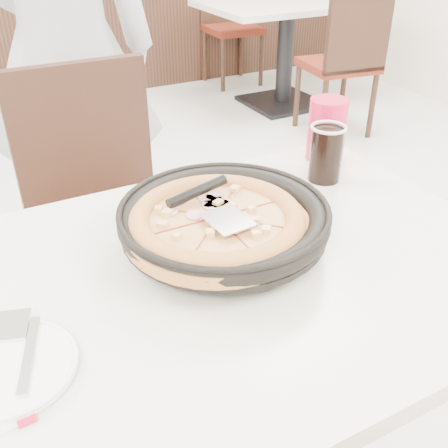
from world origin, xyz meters
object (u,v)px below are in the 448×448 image
pizza (217,227)px  cola_glass (326,155)px  bg_table_right (285,55)px  bg_chair_right_near (338,61)px  side_plate (10,368)px  red_cup (327,129)px  main_table (210,408)px  chair_far (112,236)px  diner_person (64,51)px  bg_chair_right_far (233,26)px  pizza_pan (224,228)px

pizza → cola_glass: 0.41m
bg_table_right → bg_chair_right_near: (-0.03, -0.64, 0.10)m
bg_chair_right_near → side_plate: bearing=-130.1°
red_cup → bg_table_right: size_ratio=0.13×
main_table → chair_far: (-0.01, 0.63, 0.10)m
main_table → side_plate: side_plate is taller
side_plate → bg_chair_right_near: (2.27, 2.05, -0.28)m
cola_glass → main_table: bearing=-153.9°
main_table → diner_person: (0.04, 1.19, 0.52)m
cola_glass → red_cup: (0.08, 0.10, 0.02)m
bg_chair_right_far → cola_glass: bearing=66.5°
side_plate → diner_person: 1.35m
cola_glass → bg_chair_right_far: bg_chair_right_far is taller
pizza → cola_glass: size_ratio=2.71×
diner_person → pizza: bearing=102.0°
pizza_pan → main_table: bearing=-137.5°
pizza → bg_table_right: 3.22m
main_table → cola_glass: cola_glass is taller
diner_person → bg_chair_right_far: bearing=-119.1°
side_plate → bg_chair_right_near: bearing=42.1°
bg_table_right → pizza_pan: bearing=-126.3°
chair_far → cola_glass: size_ratio=7.31×
cola_glass → bg_chair_right_far: bearing=64.9°
pizza_pan → side_plate: pizza_pan is taller
pizza_pan → red_cup: (0.44, 0.25, 0.04)m
cola_glass → bg_table_right: 2.87m
chair_far → red_cup: (0.52, -0.32, 0.35)m
bg_chair_right_far → main_table: bearing=62.0°
pizza_pan → bg_table_right: (1.87, 2.54, -0.42)m
pizza_pan → pizza: bearing=-143.4°
cola_glass → bg_chair_right_far: 3.42m
red_cup → pizza_pan: bearing=-150.3°
main_table → chair_far: bearing=91.2°
diner_person → red_cup: bearing=129.5°
chair_far → bg_chair_right_near: 2.34m
pizza → bg_chair_right_far: bearing=60.7°
bg_chair_right_near → chair_far: bearing=-137.4°
chair_far → bg_chair_right_far: size_ratio=1.00×
main_table → red_cup: (0.50, 0.31, 0.45)m
main_table → bg_chair_right_near: (1.91, 1.96, 0.10)m
side_plate → diner_person: diner_person is taller
side_plate → bg_table_right: size_ratio=0.16×
main_table → bg_table_right: (1.94, 2.61, 0.00)m
pizza → diner_person: (-0.00, 1.15, 0.09)m
cola_glass → red_cup: red_cup is taller
main_table → pizza: 0.44m
side_plate → red_cup: size_ratio=1.19×
chair_far → pizza_pan: (0.08, -0.57, 0.32)m
cola_glass → bg_chair_right_near: bg_chair_right_near is taller
bg_chair_right_far → pizza: bearing=62.3°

